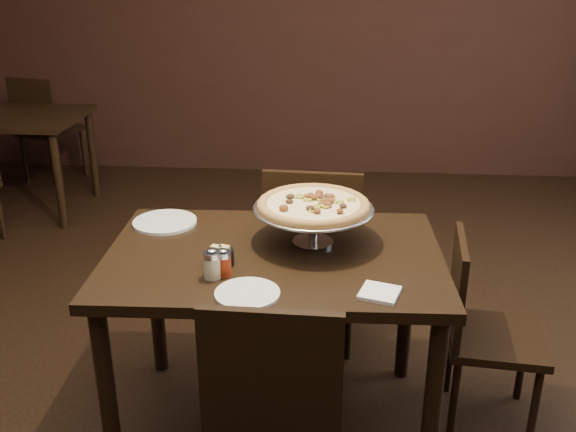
{
  "coord_description": "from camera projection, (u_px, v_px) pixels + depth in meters",
  "views": [
    {
      "loc": [
        0.29,
        -2.16,
        1.85
      ],
      "look_at": [
        0.13,
        0.09,
        0.93
      ],
      "focal_mm": 40.0,
      "sensor_mm": 36.0,
      "label": 1
    }
  ],
  "objects": [
    {
      "name": "background_table",
      "position": [
        2.0,
        128.0,
        4.81
      ],
      "size": [
        1.2,
        0.8,
        0.75
      ],
      "color": "black",
      "rests_on": "ground"
    },
    {
      "name": "dining_table",
      "position": [
        274.0,
        277.0,
        2.48
      ],
      "size": [
        1.3,
        0.89,
        0.8
      ],
      "rotation": [
        0.0,
        0.0,
        0.03
      ],
      "color": "black",
      "rests_on": "ground"
    },
    {
      "name": "room",
      "position": [
        268.0,
        96.0,
        2.21
      ],
      "size": [
        6.04,
        7.04,
        2.84
      ],
      "color": "black",
      "rests_on": "ground"
    },
    {
      "name": "pepper_flake_shaker",
      "position": [
        223.0,
        263.0,
        2.25
      ],
      "size": [
        0.06,
        0.06,
        0.1
      ],
      "color": "maroon",
      "rests_on": "dining_table"
    },
    {
      "name": "parmesan_shaker",
      "position": [
        212.0,
        264.0,
        2.23
      ],
      "size": [
        0.06,
        0.06,
        0.11
      ],
      "color": "beige",
      "rests_on": "dining_table"
    },
    {
      "name": "pizza_stand",
      "position": [
        313.0,
        205.0,
        2.47
      ],
      "size": [
        0.47,
        0.47,
        0.19
      ],
      "color": "#ACACB3",
      "rests_on": "dining_table"
    },
    {
      "name": "chair_side",
      "position": [
        481.0,
        325.0,
        2.62
      ],
      "size": [
        0.42,
        0.42,
        0.82
      ],
      "rotation": [
        0.0,
        0.0,
        1.47
      ],
      "color": "black",
      "rests_on": "ground"
    },
    {
      "name": "serving_spatula",
      "position": [
        284.0,
        214.0,
        2.4
      ],
      "size": [
        0.16,
        0.16,
        0.02
      ],
      "rotation": [
        0.0,
        0.0,
        -1.0
      ],
      "color": "#ACACB3",
      "rests_on": "pizza_stand"
    },
    {
      "name": "chair_far",
      "position": [
        314.0,
        250.0,
        3.1
      ],
      "size": [
        0.47,
        0.47,
        0.97
      ],
      "rotation": [
        0.0,
        0.0,
        3.09
      ],
      "color": "black",
      "rests_on": "ground"
    },
    {
      "name": "plate_left",
      "position": [
        165.0,
        222.0,
        2.71
      ],
      "size": [
        0.27,
        0.27,
        0.01
      ],
      "primitive_type": "cylinder",
      "color": "white",
      "rests_on": "dining_table"
    },
    {
      "name": "napkin_stack",
      "position": [
        380.0,
        293.0,
        2.14
      ],
      "size": [
        0.16,
        0.16,
        0.01
      ],
      "primitive_type": "cube",
      "rotation": [
        0.0,
        0.0,
        -0.31
      ],
      "color": "white",
      "rests_on": "dining_table"
    },
    {
      "name": "plate_near",
      "position": [
        247.0,
        293.0,
        2.14
      ],
      "size": [
        0.22,
        0.22,
        0.01
      ],
      "primitive_type": "cylinder",
      "color": "white",
      "rests_on": "dining_table"
    },
    {
      "name": "packet_caddy",
      "position": [
        221.0,
        257.0,
        2.34
      ],
      "size": [
        0.1,
        0.1,
        0.07
      ],
      "rotation": [
        0.0,
        0.0,
        -0.33
      ],
      "color": "black",
      "rests_on": "dining_table"
    },
    {
      "name": "bg_chair_far",
      "position": [
        45.0,
        125.0,
        5.47
      ],
      "size": [
        0.52,
        0.52,
        0.93
      ],
      "rotation": [
        0.0,
        0.0,
        2.9
      ],
      "color": "black",
      "rests_on": "ground"
    }
  ]
}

